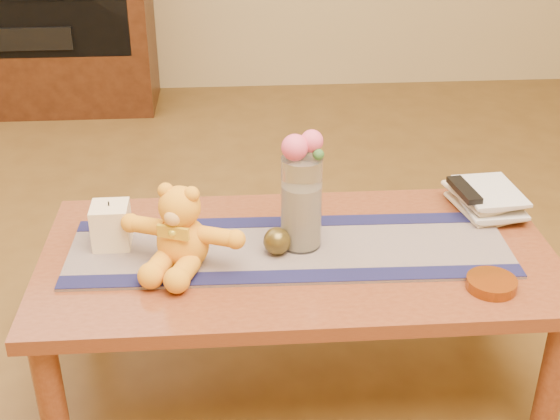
{
  "coord_description": "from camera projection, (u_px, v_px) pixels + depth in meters",
  "views": [
    {
      "loc": [
        -0.17,
        -1.73,
        1.5
      ],
      "look_at": [
        -0.05,
        0.0,
        0.58
      ],
      "focal_mm": 47.67,
      "sensor_mm": 36.0,
      "label": 1
    }
  ],
  "objects": [
    {
      "name": "candle_wick",
      "position": [
        109.0,
        204.0,
        1.99
      ],
      "size": [
        0.0,
        0.0,
        0.01
      ],
      "primitive_type": "cylinder",
      "rotation": [
        0.0,
        0.0,
        0.01
      ],
      "color": "black",
      "rests_on": "pillar_candle"
    },
    {
      "name": "persian_runner",
      "position": [
        290.0,
        249.0,
        2.03
      ],
      "size": [
        1.21,
        0.38,
        0.01
      ],
      "primitive_type": "cube",
      "rotation": [
        0.0,
        0.0,
        -0.02
      ],
      "color": "#191947",
      "rests_on": "coffee_table_top"
    },
    {
      "name": "book_lower",
      "position": [
        463.0,
        206.0,
        2.2
      ],
      "size": [
        0.17,
        0.23,
        0.02
      ],
      "primitive_type": "imported",
      "rotation": [
        0.0,
        0.0,
        0.04
      ],
      "color": "beige",
      "rests_on": "book_bottom"
    },
    {
      "name": "blue_flower_side",
      "position": [
        290.0,
        148.0,
        1.93
      ],
      "size": [
        0.04,
        0.04,
        0.04
      ],
      "primitive_type": "sphere",
      "color": "#48629C",
      "rests_on": "glass_vase"
    },
    {
      "name": "rose_right",
      "position": [
        312.0,
        141.0,
        1.91
      ],
      "size": [
        0.06,
        0.06,
        0.06
      ],
      "primitive_type": "sphere",
      "color": "#E95277",
      "rests_on": "glass_vase"
    },
    {
      "name": "runner_border_near",
      "position": [
        293.0,
        276.0,
        1.9
      ],
      "size": [
        1.2,
        0.09,
        0.0
      ],
      "primitive_type": "cube",
      "rotation": [
        0.0,
        0.0,
        -0.02
      ],
      "color": "#161642",
      "rests_on": "persian_runner"
    },
    {
      "name": "leaf_sprig",
      "position": [
        318.0,
        154.0,
        1.9
      ],
      "size": [
        0.03,
        0.03,
        0.03
      ],
      "primitive_type": "sphere",
      "color": "#33662D",
      "rests_on": "glass_vase"
    },
    {
      "name": "book_bottom",
      "position": [
        460.0,
        211.0,
        2.22
      ],
      "size": [
        0.2,
        0.25,
        0.02
      ],
      "primitive_type": "imported",
      "rotation": [
        0.0,
        0.0,
        0.18
      ],
      "color": "beige",
      "rests_on": "coffee_table_top"
    },
    {
      "name": "amber_dish",
      "position": [
        491.0,
        284.0,
        1.86
      ],
      "size": [
        0.15,
        0.15,
        0.03
      ],
      "primitive_type": "cylinder",
      "rotation": [
        0.0,
        0.0,
        -0.25
      ],
      "color": "#BF5914",
      "rests_on": "coffee_table_top"
    },
    {
      "name": "coffee_table_top",
      "position": [
        298.0,
        258.0,
        2.04
      ],
      "size": [
        1.4,
        0.7,
        0.04
      ],
      "primitive_type": "cube",
      "color": "brown",
      "rests_on": "floor"
    },
    {
      "name": "stereo_lower",
      "position": [
        37.0,
        33.0,
        4.02
      ],
      "size": [
        0.42,
        0.28,
        0.12
      ],
      "primitive_type": "cube",
      "color": "black",
      "rests_on": "media_cabinet"
    },
    {
      "name": "book_upper",
      "position": [
        459.0,
        199.0,
        2.2
      ],
      "size": [
        0.21,
        0.26,
        0.02
      ],
      "primitive_type": "imported",
      "rotation": [
        0.0,
        0.0,
        0.24
      ],
      "color": "beige",
      "rests_on": "book_lower"
    },
    {
      "name": "table_leg_fl",
      "position": [
        52.0,
        405.0,
        1.85
      ],
      "size": [
        0.07,
        0.07,
        0.41
      ],
      "primitive_type": "cylinder",
      "color": "brown",
      "rests_on": "floor"
    },
    {
      "name": "table_leg_fr",
      "position": [
        552.0,
        380.0,
        1.93
      ],
      "size": [
        0.07,
        0.07,
        0.41
      ],
      "primitive_type": "cylinder",
      "color": "brown",
      "rests_on": "floor"
    },
    {
      "name": "book_top",
      "position": [
        464.0,
        194.0,
        2.19
      ],
      "size": [
        0.18,
        0.24,
        0.02
      ],
      "primitive_type": "imported",
      "rotation": [
        0.0,
        0.0,
        0.08
      ],
      "color": "beige",
      "rests_on": "book_upper"
    },
    {
      "name": "potpourri_fill",
      "position": [
        301.0,
        215.0,
        2.0
      ],
      "size": [
        0.09,
        0.09,
        0.18
      ],
      "primitive_type": "cylinder",
      "color": "beige",
      "rests_on": "glass_vase"
    },
    {
      "name": "table_leg_br",
      "position": [
        483.0,
        262.0,
        2.44
      ],
      "size": [
        0.07,
        0.07,
        0.41
      ],
      "primitive_type": "cylinder",
      "color": "brown",
      "rests_on": "floor"
    },
    {
      "name": "runner_border_far",
      "position": [
        287.0,
        222.0,
        2.16
      ],
      "size": [
        1.2,
        0.09,
        0.0
      ],
      "primitive_type": "cube",
      "rotation": [
        0.0,
        0.0,
        -0.02
      ],
      "color": "#161642",
      "rests_on": "persian_runner"
    },
    {
      "name": "tv_remote",
      "position": [
        464.0,
        190.0,
        2.17
      ],
      "size": [
        0.07,
        0.16,
        0.02
      ],
      "primitive_type": "cube",
      "rotation": [
        0.0,
        0.0,
        0.13
      ],
      "color": "black",
      "rests_on": "book_top"
    },
    {
      "name": "cabinet_cavity",
      "position": [
        27.0,
        0.0,
        3.83
      ],
      "size": [
        1.02,
        0.03,
        0.61
      ],
      "primitive_type": "cube",
      "color": "black",
      "rests_on": "media_cabinet"
    },
    {
      "name": "teddy_bear",
      "position": [
        182.0,
        227.0,
        1.91
      ],
      "size": [
        0.39,
        0.36,
        0.22
      ],
      "primitive_type": null,
      "rotation": [
        0.0,
        0.0,
        -0.37
      ],
      "color": "#FAA41F",
      "rests_on": "persian_runner"
    },
    {
      "name": "blue_flower_back",
      "position": [
        305.0,
        143.0,
        1.94
      ],
      "size": [
        0.04,
        0.04,
        0.04
      ],
      "primitive_type": "sphere",
      "color": "#48629C",
      "rests_on": "glass_vase"
    },
    {
      "name": "bronze_ball",
      "position": [
        277.0,
        241.0,
        1.99
      ],
      "size": [
        0.1,
        0.1,
        0.07
      ],
      "primitive_type": "sphere",
      "rotation": [
        0.0,
        0.0,
        -0.35
      ],
      "color": "#51441B",
      "rests_on": "persian_runner"
    },
    {
      "name": "media_cabinet",
      "position": [
        40.0,
        11.0,
        4.09
      ],
      "size": [
        1.2,
        0.5,
        1.1
      ],
      "primitive_type": "cube",
      "color": "black",
      "rests_on": "floor"
    },
    {
      "name": "glass_vase",
      "position": [
        301.0,
        203.0,
        1.99
      ],
      "size": [
        0.11,
        0.11,
        0.26
      ],
      "primitive_type": "cylinder",
      "color": "silver",
      "rests_on": "persian_runner"
    },
    {
      "name": "table_leg_bl",
      "position": [
        89.0,
        277.0,
        2.36
      ],
      "size": [
        0.07,
        0.07,
        0.41
      ],
      "primitive_type": "cylinder",
      "color": "brown",
      "rests_on": "floor"
    },
    {
      "name": "floor",
      "position": [
        296.0,
        379.0,
        2.24
      ],
      "size": [
        5.5,
        5.5,
        0.0
      ],
      "primitive_type": "plane",
      "color": "brown",
      "rests_on": "ground"
    },
    {
      "name": "rose_left",
      "position": [
        295.0,
        147.0,
        1.9
      ],
      "size": [
        0.07,
        0.07,
        0.07
      ],
      "primitive_type": "sphere",
      "color": "#E95277",
      "rests_on": "glass_vase"
    },
    {
      "name": "pillar_candle",
      "position": [
        111.0,
        225.0,
        2.02
      ],
      "size": [
        0.1,
        0.1,
        0.12
      ],
      "primitive_type": "cube",
      "rotation": [
        0.0,
        0.0,
        0.01
      ],
      "color": "#FFE8BB",
      "rests_on": "persian_runner"
    }
  ]
}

